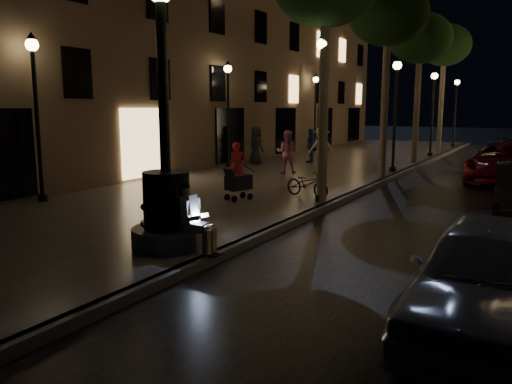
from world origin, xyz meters
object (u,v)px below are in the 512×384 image
Objects in this scene: lamp_left_a at (36,96)px; pedestrian_white at (321,148)px; pedestrian_blue at (311,146)px; lamp_curb_b at (396,100)px; car_third at (505,163)px; tree_third at (420,39)px; lamp_curb_c at (433,102)px; lamp_left_b at (228,101)px; pedestrian_dark at (256,145)px; tree_second at (388,15)px; car_front at (487,275)px; lamp_left_c at (315,103)px; seated_man_laptop at (192,215)px; pedestrian_pink at (287,152)px; tree_far at (445,46)px; lamp_curb_a at (322,96)px; stroller at (238,183)px; lamp_curb_d at (456,103)px; fountain_lamppost at (166,197)px; bicycle at (307,184)px; pedestrian_red at (238,166)px.

lamp_left_a reaches higher than pedestrian_white.
lamp_curb_b is at bearing 67.55° from pedestrian_blue.
lamp_left_a reaches higher than car_third.
tree_third reaches higher than lamp_curb_c.
pedestrian_dark is (0.40, 1.85, -2.13)m from lamp_left_b.
tree_second is 14.49m from car_front.
lamp_left_b is 1.00× the size of lamp_left_c.
lamp_left_c is (-7.10, 8.00, 0.00)m from lamp_curb_b.
seated_man_laptop is at bearing 74.53° from pedestrian_white.
tree_third is 4.02× the size of pedestrian_pink.
lamp_left_a reaches higher than pedestrian_dark.
seated_man_laptop is 15.35m from pedestrian_dark.
lamp_left_c is 2.68× the size of pedestrian_pink.
car_front is (4.98, -24.42, -5.69)m from tree_far.
tree_second is 1.54× the size of lamp_left_b.
pedestrian_blue reaches higher than car_third.
pedestrian_dark is at bearing -60.03° from pedestrian_pink.
seated_man_laptop is at bearing 176.99° from car_front.
lamp_curb_c is at bearing 89.77° from seated_man_laptop.
lamp_curb_a is 9.70m from car_third.
lamp_left_b is at bearing 145.65° from stroller.
pedestrian_dark is (-2.25, -1.55, 0.05)m from pedestrian_blue.
car_third is (11.40, 12.33, -2.47)m from lamp_left_a.
lamp_curb_c and lamp_left_c have the same top height.
lamp_curb_b is 8.00m from lamp_curb_c.
tree_third reaches higher than lamp_curb_d.
fountain_lamppost is 2.77× the size of pedestrian_white.
lamp_left_b is (-7.10, -18.00, 0.00)m from lamp_curb_d.
lamp_left_b is at bearing -139.80° from tree_third.
lamp_left_a reaches higher than pedestrian_pink.
lamp_curb_c is at bearing 54.63° from lamp_left_b.
tree_second is 8.78m from pedestrian_dark.
pedestrian_dark is at bearing 115.52° from seated_man_laptop.
stroller is at bearing -73.87° from lamp_left_c.
tree_far is 1.56× the size of lamp_left_c.
bicycle is (-0.73, -17.45, -5.82)m from tree_far.
stroller is at bearing -105.34° from pedestrian_red.
lamp_left_c reaches higher than pedestrian_red.
lamp_left_c is at bearing 125.75° from tree_second.
fountain_lamppost is 1.08× the size of lamp_left_a.
tree_third is 4.94m from lamp_curb_c.
pedestrian_pink is at bearing -169.46° from tree_second.
tree_second is 3.69m from lamp_curb_b.
seated_man_laptop is at bearing -59.70° from lamp_left_b.
pedestrian_dark reaches higher than pedestrian_pink.
tree_far is 13.32m from pedestrian_dark.
pedestrian_white reaches higher than stroller.
seated_man_laptop is 16.00m from pedestrian_blue.
tree_second is 12.71m from lamp_left_a.
pedestrian_dark is (-3.61, 0.39, -0.04)m from pedestrian_white.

